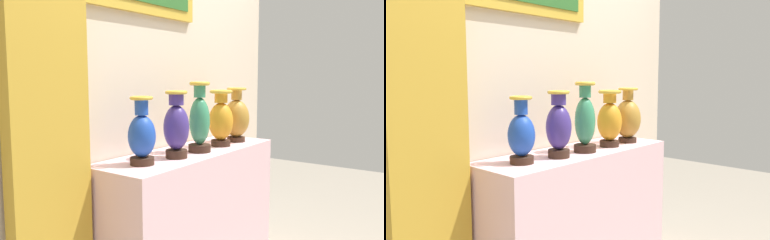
{
  "view_description": "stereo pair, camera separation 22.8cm",
  "coord_description": "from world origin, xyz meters",
  "views": [
    {
      "loc": [
        -1.84,
        -1.33,
        1.39
      ],
      "look_at": [
        0.0,
        0.0,
        1.14
      ],
      "focal_mm": 36.57,
      "sensor_mm": 36.0,
      "label": 1
    },
    {
      "loc": [
        -1.7,
        -1.51,
        1.39
      ],
      "look_at": [
        0.0,
        0.0,
        1.14
      ],
      "focal_mm": 36.57,
      "sensor_mm": 36.0,
      "label": 2
    }
  ],
  "objects": [
    {
      "name": "display_shelf",
      "position": [
        0.0,
        0.0,
        0.48
      ],
      "size": [
        1.3,
        0.41,
        0.95
      ],
      "primitive_type": "cube",
      "color": "beige",
      "rests_on": "ground_plane"
    },
    {
      "name": "vase_amber",
      "position": [
        0.24,
        -0.05,
        1.12
      ],
      "size": [
        0.15,
        0.15,
        0.35
      ],
      "color": "#382319",
      "rests_on": "display_shelf"
    },
    {
      "name": "back_wall",
      "position": [
        -0.01,
        0.26,
        1.34
      ],
      "size": [
        2.57,
        0.14,
        2.64
      ],
      "color": "beige",
      "rests_on": "ground_plane"
    },
    {
      "name": "vase_indigo",
      "position": [
        -0.21,
        -0.05,
        1.12
      ],
      "size": [
        0.14,
        0.14,
        0.36
      ],
      "color": "#382319",
      "rests_on": "display_shelf"
    },
    {
      "name": "vase_sapphire",
      "position": [
        -0.44,
        -0.01,
        1.1
      ],
      "size": [
        0.14,
        0.14,
        0.34
      ],
      "color": "#382319",
      "rests_on": "display_shelf"
    },
    {
      "name": "vase_ochre",
      "position": [
        0.45,
        -0.05,
        1.12
      ],
      "size": [
        0.17,
        0.17,
        0.36
      ],
      "color": "#382319",
      "rests_on": "display_shelf"
    },
    {
      "name": "vase_jade",
      "position": [
        -0.0,
        -0.05,
        1.14
      ],
      "size": [
        0.13,
        0.13,
        0.41
      ],
      "color": "#382319",
      "rests_on": "display_shelf"
    },
    {
      "name": "curtain_gold",
      "position": [
        -0.86,
        0.15,
        1.12
      ],
      "size": [
        0.38,
        0.08,
        2.24
      ],
      "primitive_type": "cube",
      "color": "gold",
      "rests_on": "ground_plane"
    }
  ]
}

